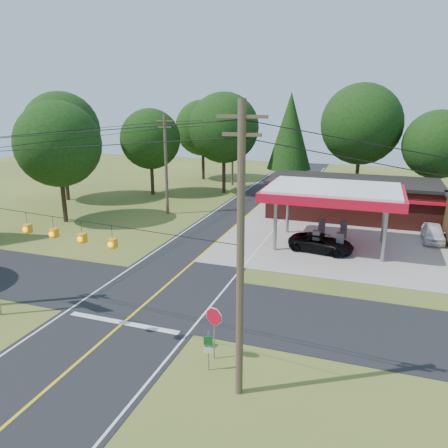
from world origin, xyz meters
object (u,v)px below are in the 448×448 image
(suv_car, at_px, (321,243))
(sedan_car, at_px, (433,233))
(octagonal_stop_sign, at_px, (214,321))
(gas_canopy, at_px, (333,194))

(suv_car, xyz_separation_m, sedan_car, (8.50, 5.68, 0.03))
(octagonal_stop_sign, bearing_deg, suv_car, 80.41)
(suv_car, relative_size, sedan_car, 1.17)
(sedan_car, xyz_separation_m, octagonal_stop_sign, (-11.28, -22.13, 1.23))
(suv_car, bearing_deg, gas_canopy, -8.45)
(octagonal_stop_sign, bearing_deg, gas_canopy, 79.74)
(suv_car, relative_size, octagonal_stop_sign, 1.90)
(sedan_car, relative_size, octagonal_stop_sign, 1.63)
(gas_canopy, relative_size, suv_car, 2.15)
(gas_canopy, bearing_deg, sedan_car, 26.70)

